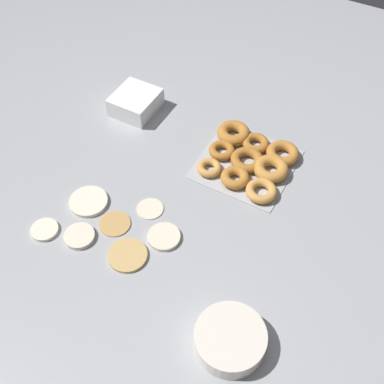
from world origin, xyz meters
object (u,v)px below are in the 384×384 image
pancake_2 (79,236)px  donut_tray (250,159)px  pancake_1 (128,255)px  pancake_6 (89,202)px  container_stack (136,102)px  pancake_0 (115,223)px  pancake_4 (45,230)px  batter_bowl (230,339)px  pancake_3 (164,237)px  pancake_5 (151,208)px

pancake_2 → donut_tray: bearing=-121.5°
pancake_1 → pancake_2: pancake_2 is taller
pancake_6 → container_stack: (0.11, -0.44, 0.03)m
pancake_0 → pancake_1: size_ratio=0.83×
pancake_6 → pancake_1: bearing=154.3°
pancake_4 → batter_bowl: bearing=175.9°
pancake_3 → donut_tray: 0.41m
pancake_2 → batter_bowl: bearing=171.8°
pancake_4 → pancake_6: bearing=-109.1°
pancake_2 → pancake_4: 0.11m
pancake_1 → pancake_5: bearing=-79.3°
container_stack → batter_bowl: bearing=137.5°
pancake_2 → pancake_6: bearing=-65.3°
pancake_5 → donut_tray: (-0.19, -0.32, 0.02)m
pancake_1 → container_stack: size_ratio=0.72×
batter_bowl → container_stack: size_ratio=1.14×
donut_tray → batter_bowl: (-0.21, 0.59, 0.01)m
pancake_1 → pancake_6: (0.21, -0.10, 0.00)m
pancake_5 → pancake_6: pancake_6 is taller
pancake_0 → pancake_6: 0.12m
pancake_5 → batter_bowl: (-0.40, 0.27, 0.02)m
pancake_6 → container_stack: size_ratio=0.75×
pancake_3 → batter_bowl: 0.37m
pancake_6 → donut_tray: size_ratio=0.40×
pancake_1 → pancake_4: pancake_4 is taller
pancake_2 → pancake_5: (-0.13, -0.19, -0.00)m
pancake_0 → pancake_6: pancake_6 is taller
pancake_1 → pancake_3: size_ratio=1.17×
pancake_3 → container_stack: 0.58m
container_stack → pancake_1: bearing=120.8°
pancake_2 → pancake_3: 0.25m
donut_tray → container_stack: 0.48m
donut_tray → batter_bowl: 0.63m
pancake_1 → pancake_4: 0.27m
batter_bowl → pancake_5: bearing=-33.7°
pancake_4 → donut_tray: (-0.42, -0.55, 0.01)m
pancake_6 → pancake_2: bearing=114.7°
pancake_1 → pancake_4: size_ratio=1.39×
pancake_5 → pancake_0: bearing=58.3°
pancake_0 → donut_tray: donut_tray is taller
pancake_4 → container_stack: size_ratio=0.51×
pancake_0 → pancake_6: size_ratio=0.79×
pancake_1 → pancake_6: size_ratio=0.95×
pancake_4 → container_stack: (0.06, -0.59, 0.03)m
container_stack → donut_tray: bearing=175.0°
pancake_0 → pancake_6: bearing=-13.4°
pancake_4 → pancake_1: bearing=-170.2°
pancake_4 → batter_bowl: batter_bowl is taller
pancake_5 → donut_tray: donut_tray is taller
pancake_1 → pancake_6: bearing=-25.7°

